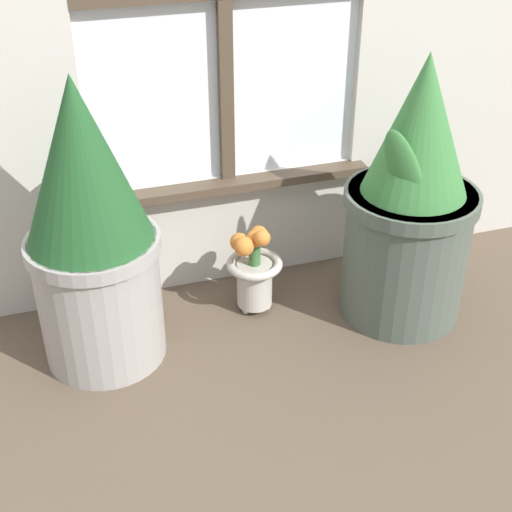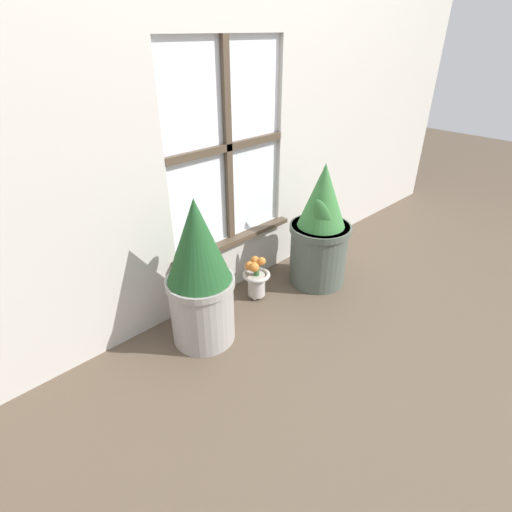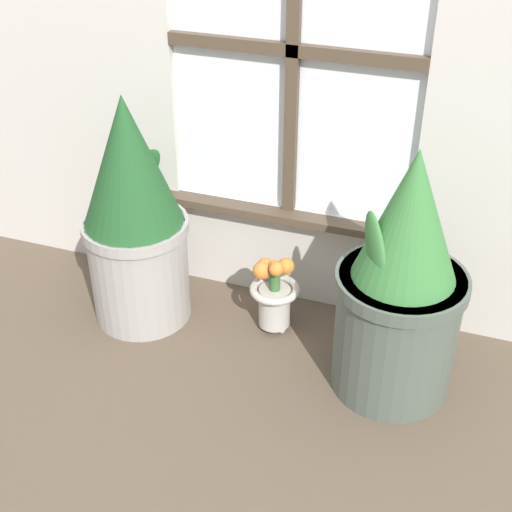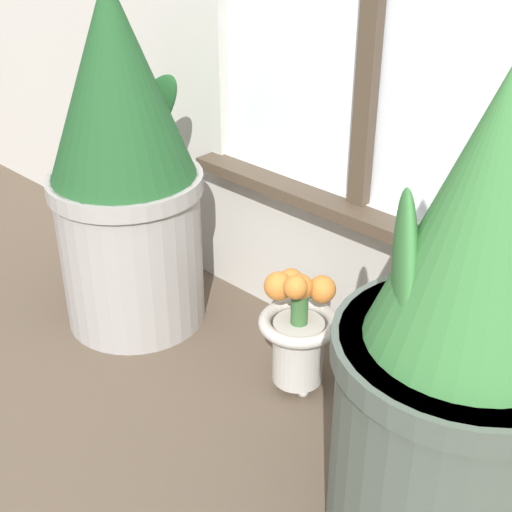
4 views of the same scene
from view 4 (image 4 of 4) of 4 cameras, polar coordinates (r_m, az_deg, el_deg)
name	(u,v)px [view 4 (image 4 of 4)]	position (r m, az deg, el deg)	size (l,w,h in m)	color
ground_plane	(108,506)	(1.23, -11.72, -19.00)	(10.00, 10.00, 0.00)	brown
potted_plant_left	(124,166)	(1.48, -10.52, 7.09)	(0.32, 0.32, 0.74)	#9E9993
potted_plant_right	(463,363)	(0.98, 16.22, -8.21)	(0.35, 0.35, 0.73)	#4C564C
flower_vase	(298,328)	(1.35, 3.38, -5.77)	(0.15, 0.15, 0.27)	#BCB7AD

